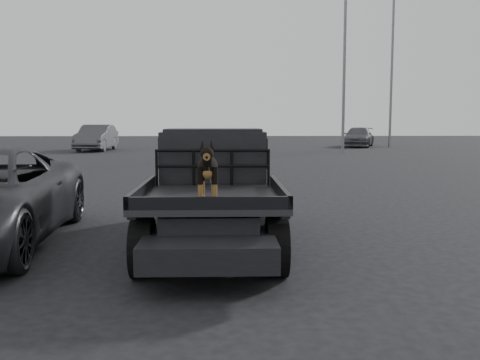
{
  "coord_description": "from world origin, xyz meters",
  "views": [
    {
      "loc": [
        0.72,
        -6.67,
        1.94
      ],
      "look_at": [
        0.9,
        -0.59,
        1.26
      ],
      "focal_mm": 40.0,
      "sensor_mm": 36.0,
      "label": 1
    }
  ],
  "objects_px": {
    "distant_car_b": "(358,137)",
    "floodlight_far": "(393,44)",
    "floodlight_mid": "(345,18)",
    "distant_car_a": "(97,138)",
    "flatbed_ute": "(213,216)",
    "dog": "(208,172)"
  },
  "relations": [
    {
      "from": "distant_car_b",
      "to": "floodlight_far",
      "type": "relative_size",
      "value": 0.36
    },
    {
      "from": "floodlight_mid",
      "to": "floodlight_far",
      "type": "height_order",
      "value": "floodlight_mid"
    },
    {
      "from": "distant_car_a",
      "to": "floodlight_far",
      "type": "relative_size",
      "value": 0.37
    },
    {
      "from": "flatbed_ute",
      "to": "floodlight_mid",
      "type": "xyz_separation_m",
      "value": [
        7.33,
        23.83,
        7.42
      ]
    },
    {
      "from": "floodlight_mid",
      "to": "distant_car_a",
      "type": "bearing_deg",
      "value": 170.13
    },
    {
      "from": "floodlight_far",
      "to": "floodlight_mid",
      "type": "bearing_deg",
      "value": -126.35
    },
    {
      "from": "floodlight_mid",
      "to": "floodlight_far",
      "type": "bearing_deg",
      "value": 53.65
    },
    {
      "from": "floodlight_mid",
      "to": "floodlight_far",
      "type": "distance_m",
      "value": 8.36
    },
    {
      "from": "distant_car_b",
      "to": "floodlight_mid",
      "type": "distance_m",
      "value": 10.55
    },
    {
      "from": "dog",
      "to": "floodlight_mid",
      "type": "distance_m",
      "value": 27.1
    },
    {
      "from": "distant_car_a",
      "to": "dog",
      "type": "bearing_deg",
      "value": -72.91
    },
    {
      "from": "distant_car_a",
      "to": "distant_car_b",
      "type": "relative_size",
      "value": 1.04
    },
    {
      "from": "dog",
      "to": "floodlight_far",
      "type": "relative_size",
      "value": 0.05
    },
    {
      "from": "distant_car_a",
      "to": "floodlight_far",
      "type": "xyz_separation_m",
      "value": [
        20.3,
        4.05,
        6.54
      ]
    },
    {
      "from": "distant_car_a",
      "to": "floodlight_mid",
      "type": "bearing_deg",
      "value": -8.77
    },
    {
      "from": "distant_car_a",
      "to": "floodlight_mid",
      "type": "xyz_separation_m",
      "value": [
        15.36,
        -2.67,
        7.05
      ]
    },
    {
      "from": "dog",
      "to": "distant_car_a",
      "type": "xyz_separation_m",
      "value": [
        -8.0,
        27.9,
        -0.46
      ]
    },
    {
      "from": "dog",
      "to": "floodlight_mid",
      "type": "bearing_deg",
      "value": 73.75
    },
    {
      "from": "dog",
      "to": "distant_car_a",
      "type": "bearing_deg",
      "value": 106.0
    },
    {
      "from": "flatbed_ute",
      "to": "floodlight_far",
      "type": "distance_m",
      "value": 33.64
    },
    {
      "from": "distant_car_b",
      "to": "floodlight_far",
      "type": "height_order",
      "value": "floodlight_far"
    },
    {
      "from": "flatbed_ute",
      "to": "floodlight_far",
      "type": "height_order",
      "value": "floodlight_far"
    }
  ]
}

